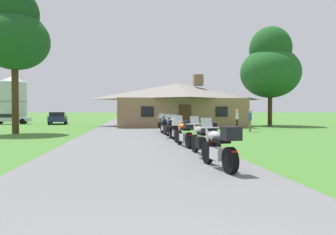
{
  "coord_description": "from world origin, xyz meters",
  "views": [
    {
      "loc": [
        -0.24,
        -1.2,
        1.56
      ],
      "look_at": [
        2.7,
        23.25,
        1.02
      ],
      "focal_mm": 33.51,
      "sensor_mm": 36.0,
      "label": 1
    }
  ],
  "objects_px": {
    "motorcycle_silver_nearest_to_camera": "(220,148)",
    "parked_silver_sedan_far_left": "(11,119)",
    "tree_left_near": "(15,33)",
    "parked_navy_suv_far_left": "(58,117)",
    "motorcycle_orange_third_in_row": "(185,133)",
    "metal_silo_distant": "(13,98)",
    "tree_right_of_lodge": "(270,66)",
    "motorcycle_silver_second_in_row": "(204,140)",
    "bystander_blue_shirt_beside_signpost": "(250,119)",
    "motorcycle_blue_fifth_in_row": "(170,128)",
    "motorcycle_green_sixth_in_row": "(164,125)",
    "bystander_white_shirt_near_lodge": "(237,118)",
    "motorcycle_silver_fourth_in_row": "(175,130)",
    "motorcycle_green_farthest_in_row": "(163,124)"
  },
  "relations": [
    {
      "from": "motorcycle_silver_second_in_row",
      "to": "tree_left_near",
      "type": "bearing_deg",
      "value": 124.39
    },
    {
      "from": "motorcycle_green_sixth_in_row",
      "to": "motorcycle_orange_third_in_row",
      "type": "bearing_deg",
      "value": -92.31
    },
    {
      "from": "motorcycle_silver_nearest_to_camera",
      "to": "parked_navy_suv_far_left",
      "type": "relative_size",
      "value": 0.43
    },
    {
      "from": "bystander_white_shirt_near_lodge",
      "to": "bystander_blue_shirt_beside_signpost",
      "type": "height_order",
      "value": "same"
    },
    {
      "from": "motorcycle_silver_nearest_to_camera",
      "to": "motorcycle_silver_second_in_row",
      "type": "relative_size",
      "value": 1.0
    },
    {
      "from": "bystander_blue_shirt_beside_signpost",
      "to": "parked_navy_suv_far_left",
      "type": "bearing_deg",
      "value": -112.36
    },
    {
      "from": "motorcycle_green_sixth_in_row",
      "to": "motorcycle_green_farthest_in_row",
      "type": "xyz_separation_m",
      "value": [
        0.14,
        2.37,
        -0.01
      ]
    },
    {
      "from": "motorcycle_silver_second_in_row",
      "to": "parked_silver_sedan_far_left",
      "type": "height_order",
      "value": "motorcycle_silver_second_in_row"
    },
    {
      "from": "motorcycle_blue_fifth_in_row",
      "to": "metal_silo_distant",
      "type": "distance_m",
      "value": 38.91
    },
    {
      "from": "motorcycle_silver_second_in_row",
      "to": "bystander_white_shirt_near_lodge",
      "type": "height_order",
      "value": "bystander_white_shirt_near_lodge"
    },
    {
      "from": "bystander_white_shirt_near_lodge",
      "to": "tree_right_of_lodge",
      "type": "height_order",
      "value": "tree_right_of_lodge"
    },
    {
      "from": "motorcycle_silver_nearest_to_camera",
      "to": "parked_silver_sedan_far_left",
      "type": "relative_size",
      "value": 0.47
    },
    {
      "from": "tree_right_of_lodge",
      "to": "bystander_white_shirt_near_lodge",
      "type": "bearing_deg",
      "value": -134.83
    },
    {
      "from": "motorcycle_silver_nearest_to_camera",
      "to": "tree_right_of_lodge",
      "type": "relative_size",
      "value": 0.2
    },
    {
      "from": "motorcycle_blue_fifth_in_row",
      "to": "motorcycle_silver_nearest_to_camera",
      "type": "bearing_deg",
      "value": -92.43
    },
    {
      "from": "motorcycle_silver_nearest_to_camera",
      "to": "motorcycle_orange_third_in_row",
      "type": "relative_size",
      "value": 1.0
    },
    {
      "from": "tree_right_of_lodge",
      "to": "motorcycle_silver_fourth_in_row",
      "type": "bearing_deg",
      "value": -127.9
    },
    {
      "from": "motorcycle_silver_nearest_to_camera",
      "to": "tree_left_near",
      "type": "bearing_deg",
      "value": 116.76
    },
    {
      "from": "motorcycle_silver_second_in_row",
      "to": "bystander_white_shirt_near_lodge",
      "type": "xyz_separation_m",
      "value": [
        6.47,
        15.21,
        0.32
      ]
    },
    {
      "from": "motorcycle_orange_third_in_row",
      "to": "bystander_white_shirt_near_lodge",
      "type": "height_order",
      "value": "bystander_white_shirt_near_lodge"
    },
    {
      "from": "motorcycle_blue_fifth_in_row",
      "to": "metal_silo_distant",
      "type": "relative_size",
      "value": 0.3
    },
    {
      "from": "motorcycle_orange_third_in_row",
      "to": "motorcycle_blue_fifth_in_row",
      "type": "distance_m",
      "value": 4.56
    },
    {
      "from": "motorcycle_orange_third_in_row",
      "to": "motorcycle_green_farthest_in_row",
      "type": "distance_m",
      "value": 9.48
    },
    {
      "from": "motorcycle_blue_fifth_in_row",
      "to": "bystander_white_shirt_near_lodge",
      "type": "xyz_separation_m",
      "value": [
        6.64,
        7.99,
        0.32
      ]
    },
    {
      "from": "metal_silo_distant",
      "to": "tree_right_of_lodge",
      "type": "bearing_deg",
      "value": -31.54
    },
    {
      "from": "bystander_white_shirt_near_lodge",
      "to": "bystander_blue_shirt_beside_signpost",
      "type": "xyz_separation_m",
      "value": [
        -0.08,
        -3.08,
        0.0
      ]
    },
    {
      "from": "motorcycle_silver_fourth_in_row",
      "to": "motorcycle_silver_nearest_to_camera",
      "type": "bearing_deg",
      "value": -87.65
    },
    {
      "from": "bystander_blue_shirt_beside_signpost",
      "to": "parked_navy_suv_far_left",
      "type": "xyz_separation_m",
      "value": [
        -17.12,
        15.37,
        -0.15
      ]
    },
    {
      "from": "parked_navy_suv_far_left",
      "to": "bystander_white_shirt_near_lodge",
      "type": "bearing_deg",
      "value": -43.6
    },
    {
      "from": "motorcycle_orange_third_in_row",
      "to": "motorcycle_silver_second_in_row",
      "type": "bearing_deg",
      "value": -93.48
    },
    {
      "from": "tree_left_near",
      "to": "metal_silo_distant",
      "type": "xyz_separation_m",
      "value": [
        -10.18,
        28.26,
        -3.32
      ]
    },
    {
      "from": "parked_navy_suv_far_left",
      "to": "motorcycle_silver_nearest_to_camera",
      "type": "bearing_deg",
      "value": -78.5
    },
    {
      "from": "motorcycle_silver_nearest_to_camera",
      "to": "motorcycle_orange_third_in_row",
      "type": "bearing_deg",
      "value": 82.53
    },
    {
      "from": "motorcycle_silver_nearest_to_camera",
      "to": "bystander_blue_shirt_beside_signpost",
      "type": "relative_size",
      "value": 1.25
    },
    {
      "from": "motorcycle_silver_nearest_to_camera",
      "to": "motorcycle_green_sixth_in_row",
      "type": "relative_size",
      "value": 1.0
    },
    {
      "from": "motorcycle_blue_fifth_in_row",
      "to": "motorcycle_green_sixth_in_row",
      "type": "relative_size",
      "value": 1.0
    },
    {
      "from": "parked_silver_sedan_far_left",
      "to": "tree_left_near",
      "type": "bearing_deg",
      "value": -169.2
    },
    {
      "from": "motorcycle_silver_second_in_row",
      "to": "motorcycle_orange_third_in_row",
      "type": "relative_size",
      "value": 1.0
    },
    {
      "from": "motorcycle_green_sixth_in_row",
      "to": "tree_right_of_lodge",
      "type": "height_order",
      "value": "tree_right_of_lodge"
    },
    {
      "from": "tree_right_of_lodge",
      "to": "parked_navy_suv_far_left",
      "type": "height_order",
      "value": "tree_right_of_lodge"
    },
    {
      "from": "motorcycle_orange_third_in_row",
      "to": "metal_silo_distant",
      "type": "bearing_deg",
      "value": 111.26
    },
    {
      "from": "motorcycle_orange_third_in_row",
      "to": "parked_navy_suv_far_left",
      "type": "xyz_separation_m",
      "value": [
        -10.59,
        24.84,
        0.16
      ]
    },
    {
      "from": "motorcycle_silver_second_in_row",
      "to": "bystander_blue_shirt_beside_signpost",
      "type": "height_order",
      "value": "bystander_blue_shirt_beside_signpost"
    },
    {
      "from": "metal_silo_distant",
      "to": "motorcycle_green_farthest_in_row",
      "type": "bearing_deg",
      "value": -54.49
    },
    {
      "from": "motorcycle_silver_nearest_to_camera",
      "to": "bystander_white_shirt_near_lodge",
      "type": "xyz_separation_m",
      "value": [
        6.59,
        17.56,
        0.31
      ]
    },
    {
      "from": "motorcycle_orange_third_in_row",
      "to": "motorcycle_green_sixth_in_row",
      "type": "distance_m",
      "value": 7.11
    },
    {
      "from": "motorcycle_orange_third_in_row",
      "to": "bystander_blue_shirt_beside_signpost",
      "type": "relative_size",
      "value": 1.25
    },
    {
      "from": "motorcycle_green_farthest_in_row",
      "to": "parked_silver_sedan_far_left",
      "type": "xyz_separation_m",
      "value": [
        -16.04,
        15.99,
        0.03
      ]
    },
    {
      "from": "tree_right_of_lodge",
      "to": "parked_silver_sedan_far_left",
      "type": "xyz_separation_m",
      "value": [
        -28.03,
        7.47,
        -5.54
      ]
    },
    {
      "from": "motorcycle_silver_fourth_in_row",
      "to": "parked_silver_sedan_far_left",
      "type": "distance_m",
      "value": 27.98
    }
  ]
}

